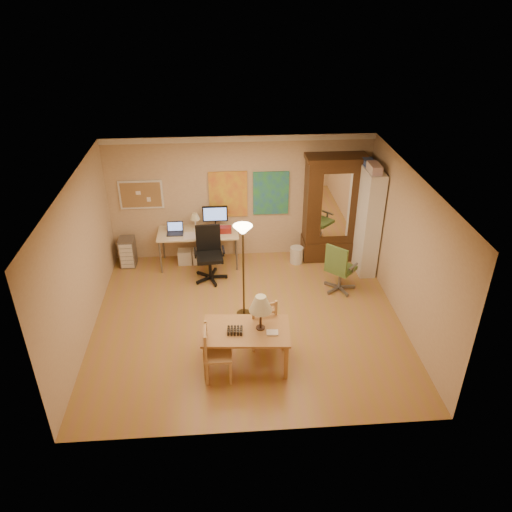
{
  "coord_description": "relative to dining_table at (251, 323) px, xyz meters",
  "views": [
    {
      "loc": [
        -0.4,
        -7.26,
        5.49
      ],
      "look_at": [
        0.17,
        0.3,
        1.18
      ],
      "focal_mm": 35.0,
      "sensor_mm": 36.0,
      "label": 1
    }
  ],
  "objects": [
    {
      "name": "bookshelf",
      "position": [
        2.55,
        2.81,
        0.29
      ],
      "size": [
        0.33,
        0.88,
        2.2
      ],
      "color": "white",
      "rests_on": "floor"
    },
    {
      "name": "armoire",
      "position": [
        1.95,
        3.35,
        0.21
      ],
      "size": [
        1.26,
        0.6,
        2.32
      ],
      "color": "#331E0D",
      "rests_on": "floor"
    },
    {
      "name": "dining_table",
      "position": [
        0.0,
        0.0,
        0.0
      ],
      "size": [
        1.41,
        0.91,
        1.27
      ],
      "color": "#975431",
      "rests_on": "floor"
    },
    {
      "name": "torchiere_lamp",
      "position": [
        -0.05,
        1.31,
        0.66
      ],
      "size": [
        0.33,
        0.33,
        1.82
      ],
      "color": "#3B2E17",
      "rests_on": "floor"
    },
    {
      "name": "floor",
      "position": [
        0.01,
        1.11,
        -0.8
      ],
      "size": [
        5.5,
        5.5,
        0.0
      ],
      "primitive_type": "plane",
      "color": "#A87F3B",
      "rests_on": "ground"
    },
    {
      "name": "art_panel_left",
      "position": [
        -0.24,
        3.58,
        0.65
      ],
      "size": [
        0.8,
        0.04,
        1.0
      ],
      "primitive_type": "cube",
      "color": "yellow",
      "rests_on": "floor"
    },
    {
      "name": "ladder_chair_back",
      "position": [
        0.21,
        0.46,
        -0.36
      ],
      "size": [
        0.51,
        0.49,
        0.94
      ],
      "color": "#AE7A4F",
      "rests_on": "floor"
    },
    {
      "name": "office_chair_green",
      "position": [
        1.86,
        1.99,
        -0.52
      ],
      "size": [
        0.67,
        0.67,
        1.04
      ],
      "color": "slate",
      "rests_on": "floor"
    },
    {
      "name": "ladder_chair_left",
      "position": [
        -0.56,
        -0.27,
        -0.37
      ],
      "size": [
        0.42,
        0.44,
        0.94
      ],
      "color": "#AE7A4F",
      "rests_on": "floor"
    },
    {
      "name": "computer_desk",
      "position": [
        -0.87,
        3.27,
        -0.34
      ],
      "size": [
        1.68,
        0.74,
        1.27
      ],
      "color": "beige",
      "rests_on": "floor"
    },
    {
      "name": "office_chair_black",
      "position": [
        -0.67,
        2.63,
        -0.5
      ],
      "size": [
        0.69,
        0.69,
        1.12
      ],
      "color": "black",
      "rests_on": "floor"
    },
    {
      "name": "art_panel_right",
      "position": [
        0.66,
        3.58,
        0.65
      ],
      "size": [
        0.75,
        0.04,
        0.95
      ],
      "primitive_type": "cube",
      "color": "teal",
      "rests_on": "floor"
    },
    {
      "name": "wastebin",
      "position": [
        1.19,
        3.14,
        -0.62
      ],
      "size": [
        0.29,
        0.29,
        0.36
      ],
      "primitive_type": "cylinder",
      "color": "silver",
      "rests_on": "floor"
    },
    {
      "name": "drawer_cart",
      "position": [
        -2.42,
        3.29,
        -0.49
      ],
      "size": [
        0.32,
        0.38,
        0.63
      ],
      "color": "slate",
      "rests_on": "floor"
    },
    {
      "name": "crown_molding",
      "position": [
        0.01,
        3.57,
        1.84
      ],
      "size": [
        5.5,
        0.08,
        0.12
      ],
      "primitive_type": "cube",
      "color": "white",
      "rests_on": "floor"
    },
    {
      "name": "corkboard",
      "position": [
        -2.04,
        3.58,
        0.7
      ],
      "size": [
        0.9,
        0.04,
        0.62
      ],
      "primitive_type": "cube",
      "color": "#9D704A",
      "rests_on": "floor"
    }
  ]
}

